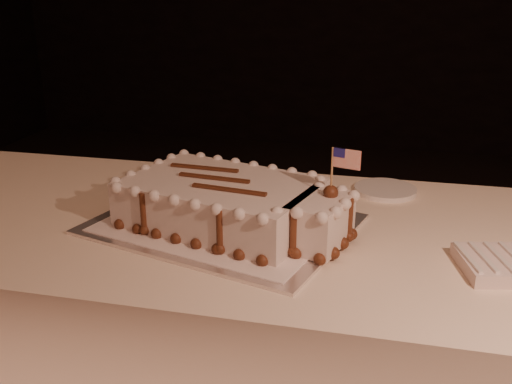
% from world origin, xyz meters
% --- Properties ---
extents(banquet_table, '(2.40, 0.80, 0.75)m').
position_xyz_m(banquet_table, '(0.00, 0.60, 0.38)').
color(banquet_table, '#FFE3C5').
rests_on(banquet_table, ground).
extents(cake_board, '(0.66, 0.56, 0.01)m').
position_xyz_m(cake_board, '(-0.30, 0.57, 0.75)').
color(cake_board, silver).
rests_on(cake_board, banquet_table).
extents(doily, '(0.59, 0.51, 0.00)m').
position_xyz_m(doily, '(-0.30, 0.57, 0.76)').
color(doily, white).
rests_on(doily, cake_board).
extents(sheet_cake, '(0.56, 0.40, 0.21)m').
position_xyz_m(sheet_cake, '(-0.27, 0.56, 0.81)').
color(sheet_cake, silver).
rests_on(sheet_cake, doily).
extents(side_plate, '(0.17, 0.17, 0.01)m').
position_xyz_m(side_plate, '(0.07, 0.89, 0.76)').
color(side_plate, white).
rests_on(side_plate, banquet_table).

